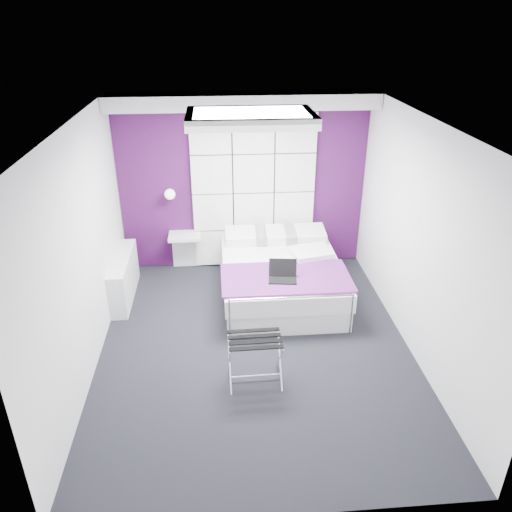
% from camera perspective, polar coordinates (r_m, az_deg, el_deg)
% --- Properties ---
extents(floor, '(4.40, 4.40, 0.00)m').
position_cam_1_polar(floor, '(5.98, -0.08, -10.35)').
color(floor, black).
rests_on(floor, ground).
extents(ceiling, '(4.40, 4.40, 0.00)m').
position_cam_1_polar(ceiling, '(4.89, -0.10, 14.87)').
color(ceiling, white).
rests_on(ceiling, wall_back).
extents(wall_back, '(3.60, 0.00, 3.60)m').
position_cam_1_polar(wall_back, '(7.35, -1.50, 8.35)').
color(wall_back, silver).
rests_on(wall_back, floor).
extents(wall_left, '(0.00, 4.40, 4.40)m').
position_cam_1_polar(wall_left, '(5.47, -19.22, 0.25)').
color(wall_left, silver).
rests_on(wall_left, floor).
extents(wall_right, '(0.00, 4.40, 4.40)m').
position_cam_1_polar(wall_right, '(5.72, 18.18, 1.57)').
color(wall_right, silver).
rests_on(wall_right, floor).
extents(accent_wall, '(3.58, 0.02, 2.58)m').
position_cam_1_polar(accent_wall, '(7.34, -1.50, 8.33)').
color(accent_wall, '#3C0E3E').
rests_on(accent_wall, wall_back).
extents(soffit, '(3.58, 0.50, 0.20)m').
position_cam_1_polar(soffit, '(6.82, -1.49, 17.32)').
color(soffit, silver).
rests_on(soffit, wall_back).
extents(headboard, '(1.80, 0.08, 2.30)m').
position_cam_1_polar(headboard, '(7.34, -0.28, 7.27)').
color(headboard, silver).
rests_on(headboard, wall_back).
extents(skylight, '(1.36, 0.86, 0.12)m').
position_cam_1_polar(skylight, '(5.48, -0.63, 15.61)').
color(skylight, white).
rests_on(skylight, ceiling).
extents(wall_lamp, '(0.15, 0.15, 0.15)m').
position_cam_1_polar(wall_lamp, '(7.26, -9.79, 7.08)').
color(wall_lamp, white).
rests_on(wall_lamp, wall_back).
extents(radiator, '(0.22, 1.20, 0.60)m').
position_cam_1_polar(radiator, '(7.02, -14.86, -2.37)').
color(radiator, silver).
rests_on(radiator, floor).
extents(bed, '(1.63, 1.96, 0.69)m').
position_cam_1_polar(bed, '(6.83, 2.83, -2.37)').
color(bed, silver).
rests_on(bed, floor).
extents(nightstand, '(0.46, 0.36, 0.05)m').
position_cam_1_polar(nightstand, '(7.45, -8.16, 2.30)').
color(nightstand, silver).
rests_on(nightstand, wall_back).
extents(luggage_rack, '(0.55, 0.41, 0.54)m').
position_cam_1_polar(luggage_rack, '(5.35, -0.13, -11.77)').
color(luggage_rack, silver).
rests_on(luggage_rack, floor).
extents(laptop, '(0.34, 0.25, 0.25)m').
position_cam_1_polar(laptop, '(6.22, 3.01, -2.10)').
color(laptop, black).
rests_on(laptop, bed).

